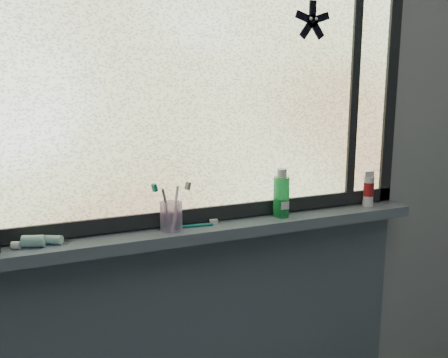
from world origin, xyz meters
TOP-DOWN VIEW (x-y plane):
  - wall_back at (0.00, 1.30)m, footprint 3.00×0.01m
  - windowsill at (0.00, 1.23)m, footprint 1.62×0.14m
  - sill_apron at (0.00, 1.29)m, footprint 1.62×0.02m
  - window_pane at (0.00, 1.28)m, footprint 1.50×0.01m
  - frame_bottom at (0.00, 1.28)m, footprint 1.60×0.03m
  - frame_right at (0.78, 1.28)m, footprint 0.05×0.03m
  - frame_mullion at (0.60, 1.28)m, footprint 0.03×0.03m
  - starfish_sticker at (0.40, 1.27)m, footprint 0.15×0.02m
  - toothpaste_tube at (-0.56, 1.23)m, footprint 0.21×0.12m
  - toothbrush_cup at (-0.15, 1.23)m, footprint 0.10×0.10m
  - toothbrush_lying at (-0.09, 1.24)m, footprint 0.22×0.05m
  - mouthwash_bottle at (0.27, 1.23)m, footprint 0.06×0.06m
  - cream_tube at (0.67, 1.23)m, footprint 0.05×0.05m

SIDE VIEW (x-z plane):
  - sill_apron at x=0.00m, z-range 0.00..0.98m
  - windowsill at x=0.00m, z-range 0.98..1.02m
  - toothbrush_lying at x=-0.09m, z-range 1.02..1.03m
  - toothpaste_tube at x=-0.56m, z-range 1.02..1.06m
  - frame_bottom at x=0.00m, z-range 1.02..1.07m
  - toothbrush_cup at x=-0.15m, z-range 1.02..1.12m
  - cream_tube at x=0.67m, z-range 1.04..1.14m
  - mouthwash_bottle at x=0.27m, z-range 1.04..1.18m
  - wall_back at x=0.00m, z-range 0.00..2.50m
  - frame_right at x=0.78m, z-range 0.98..2.08m
  - window_pane at x=0.00m, z-range 1.03..2.03m
  - frame_mullion at x=0.60m, z-range 1.03..2.03m
  - starfish_sticker at x=0.40m, z-range 1.65..1.79m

